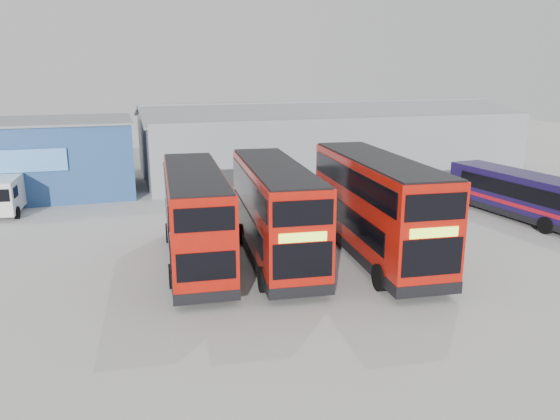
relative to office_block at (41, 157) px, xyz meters
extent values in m
plane|color=#A2A29C|center=(14.00, -17.99, -2.58)|extent=(120.00, 120.00, 0.00)
cube|color=navy|center=(0.00, 0.01, -0.08)|extent=(12.00, 8.00, 5.00)
cube|color=slate|center=(0.00, 0.01, 2.47)|extent=(12.30, 8.30, 0.15)
cube|color=#5198E7|center=(0.00, -4.09, 0.42)|extent=(3.96, 0.15, 1.40)
cube|color=gray|center=(22.00, 2.01, -0.08)|extent=(30.00, 12.00, 5.00)
cube|color=slate|center=(22.00, -0.79, 2.67)|extent=(30.50, 6.33, 1.29)
cube|color=slate|center=(22.00, 4.80, 2.67)|extent=(30.50, 6.33, 1.29)
cube|color=#A31209|center=(7.91, -17.24, -0.32)|extent=(3.22, 10.17, 3.86)
cube|color=black|center=(7.91, -17.24, -2.06)|extent=(3.26, 10.21, 0.43)
cube|color=black|center=(9.08, -17.72, -0.77)|extent=(0.77, 8.45, 0.91)
cube|color=black|center=(6.67, -17.52, -0.77)|extent=(0.77, 8.45, 0.91)
cube|color=black|center=(9.12, -17.34, 0.85)|extent=(0.85, 9.40, 0.91)
cube|color=black|center=(6.70, -17.14, 0.85)|extent=(0.85, 9.40, 0.91)
cube|color=black|center=(8.34, -12.24, -0.86)|extent=(2.14, 0.23, 1.29)
cube|color=black|center=(8.34, -12.24, 0.85)|extent=(2.14, 0.23, 0.91)
cube|color=#A2CE2B|center=(8.34, -12.23, -0.01)|extent=(1.71, 0.18, 0.33)
cube|color=black|center=(7.48, -22.24, -0.86)|extent=(2.09, 0.23, 1.05)
cube|color=black|center=(7.48, -22.24, 0.85)|extent=(2.09, 0.23, 0.86)
cube|color=black|center=(7.91, -17.24, 1.63)|extent=(3.07, 10.02, 0.10)
cylinder|color=black|center=(9.34, -13.87, -2.08)|extent=(0.39, 1.01, 0.99)
cylinder|color=black|center=(7.07, -13.68, -2.08)|extent=(0.39, 1.01, 0.99)
cylinder|color=black|center=(8.83, -19.85, -2.08)|extent=(0.39, 1.01, 0.99)
cylinder|color=black|center=(6.56, -19.66, -2.08)|extent=(0.39, 1.01, 0.99)
cube|color=#A31209|center=(11.41, -17.67, -0.25)|extent=(3.49, 10.50, 3.97)
cube|color=black|center=(11.41, -17.67, -2.04)|extent=(3.53, 10.54, 0.44)
cube|color=black|center=(10.21, -17.16, -0.72)|extent=(0.94, 8.69, 0.93)
cube|color=black|center=(12.69, -17.41, -0.72)|extent=(0.94, 8.69, 0.93)
cube|color=black|center=(10.17, -17.55, 0.95)|extent=(1.04, 9.67, 0.93)
cube|color=black|center=(12.65, -17.80, 0.95)|extent=(1.04, 9.67, 0.93)
cube|color=black|center=(10.88, -22.82, -0.81)|extent=(2.20, 0.27, 1.32)
cube|color=black|center=(10.88, -22.82, 0.95)|extent=(2.20, 0.27, 0.93)
cube|color=#A2CE2B|center=(10.88, -22.83, 0.07)|extent=(1.76, 0.22, 0.34)
cube|color=black|center=(11.94, -12.53, -0.81)|extent=(2.15, 0.27, 1.08)
cube|color=black|center=(11.94, -12.53, 0.95)|extent=(2.15, 0.27, 0.88)
cube|color=black|center=(11.41, -17.67, 1.76)|extent=(3.33, 10.34, 0.10)
cylinder|color=black|center=(9.87, -21.12, -2.07)|extent=(0.42, 1.05, 1.02)
cylinder|color=black|center=(12.22, -21.36, -2.07)|extent=(0.42, 1.05, 1.02)
cylinder|color=black|center=(10.50, -14.97, -2.07)|extent=(0.42, 1.05, 1.02)
cylinder|color=black|center=(12.85, -15.21, -2.07)|extent=(0.42, 1.05, 1.02)
cube|color=#A31209|center=(15.89, -18.71, -0.11)|extent=(3.60, 11.09, 4.20)
cube|color=black|center=(15.89, -18.71, -2.01)|extent=(3.65, 11.14, 0.47)
cube|color=black|center=(14.61, -18.17, -0.61)|extent=(0.92, 9.20, 0.99)
cube|color=black|center=(17.24, -18.42, -0.61)|extent=(0.92, 9.20, 0.99)
cube|color=black|center=(14.57, -18.59, 1.16)|extent=(1.01, 10.24, 0.99)
cube|color=black|center=(17.20, -18.83, 1.16)|extent=(1.01, 10.24, 0.99)
cube|color=black|center=(15.37, -24.16, -0.71)|extent=(2.33, 0.27, 1.40)
cube|color=black|center=(15.37, -24.16, 1.16)|extent=(2.33, 0.27, 0.99)
cube|color=#A2CE2B|center=(15.37, -24.17, 0.22)|extent=(1.86, 0.22, 0.36)
cube|color=black|center=(16.40, -13.26, -0.71)|extent=(2.28, 0.27, 1.14)
cube|color=black|center=(16.40, -13.26, 1.16)|extent=(2.28, 0.27, 0.93)
cube|color=black|center=(15.89, -18.71, 2.01)|extent=(3.43, 10.92, 0.10)
cylinder|color=black|center=(14.29, -22.37, -2.04)|extent=(0.43, 1.11, 1.08)
cylinder|color=black|center=(16.77, -22.60, -2.04)|extent=(0.43, 1.11, 1.08)
cylinder|color=black|center=(14.90, -15.86, -2.04)|extent=(0.43, 1.11, 1.08)
cylinder|color=black|center=(17.38, -16.09, -2.04)|extent=(0.43, 1.11, 1.08)
cube|color=#110D39|center=(27.00, -15.30, -1.09)|extent=(3.18, 9.96, 2.36)
cube|color=black|center=(27.00, -15.30, -2.11)|extent=(3.22, 10.00, 0.36)
cube|color=#A10C1A|center=(27.00, -15.30, -1.51)|extent=(3.21, 9.99, 0.22)
cube|color=black|center=(28.15, -15.46, -0.71)|extent=(0.85, 8.15, 0.85)
cube|color=black|center=(25.90, -15.68, -0.71)|extent=(0.85, 8.15, 0.85)
cube|color=black|center=(26.52, -10.41, -0.93)|extent=(2.00, 0.24, 1.16)
cylinder|color=black|center=(27.72, -11.74, -2.12)|extent=(0.37, 0.95, 0.93)
cylinder|color=black|center=(25.59, -11.95, -2.12)|extent=(0.37, 0.95, 0.93)
cylinder|color=black|center=(26.21, -18.16, -2.12)|extent=(0.37, 0.95, 0.93)
cube|color=silver|center=(-1.72, -4.70, -1.29)|extent=(2.45, 5.29, 1.96)
cube|color=black|center=(-0.80, -6.42, -0.98)|extent=(0.12, 0.93, 0.62)
cylinder|color=black|center=(-0.87, -6.52, -2.21)|extent=(0.30, 0.76, 0.74)
cylinder|color=black|center=(-0.60, -3.03, -2.21)|extent=(0.30, 0.76, 0.74)
camera|label=1|loc=(4.54, -40.25, 5.89)|focal=35.00mm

